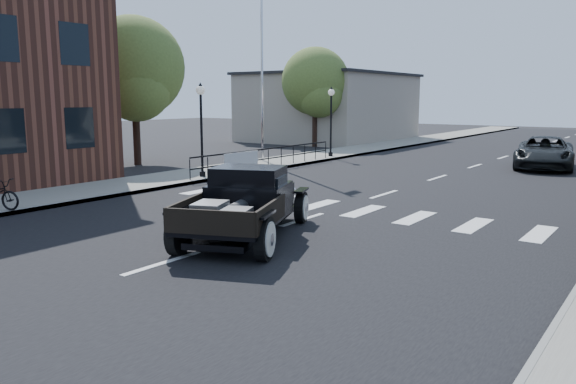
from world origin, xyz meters
The scene contains 14 objects.
ground centered at (0.00, 0.00, 0.00)m, with size 120.00×120.00×0.00m, color black.
road centered at (0.00, 15.00, 0.01)m, with size 14.00×80.00×0.02m, color black.
road_markings centered at (0.00, 10.00, 0.00)m, with size 12.00×60.00×0.06m, color silver, non-canonical shape.
sidewalk_left centered at (-8.50, 15.00, 0.07)m, with size 3.00×80.00×0.15m, color gray.
low_building_left centered at (-15.00, 28.00, 2.50)m, with size 10.00×12.00×5.00m, color #A39989.
railing centered at (-7.30, 10.00, 0.65)m, with size 0.08×10.00×1.00m, color black, non-canonical shape.
banner centered at (-7.22, 8.00, 0.45)m, with size 0.04×2.20×0.60m, color silver, non-canonical shape.
lamp_post_b centered at (-7.60, 6.00, 2.02)m, with size 0.36×0.36×3.74m, color black, non-canonical shape.
lamp_post_c centered at (-7.60, 16.00, 2.02)m, with size 0.36×0.36×3.74m, color black, non-canonical shape.
flagpole centered at (-9.20, 12.00, 5.85)m, with size 0.12×0.12×11.40m, color silver.
big_tree_near centered at (-14.00, 8.00, 3.62)m, with size 4.93×4.93×7.24m, color #4D622A, non-canonical shape.
big_tree_far centered at (-12.50, 22.00, 3.35)m, with size 4.56×4.56×6.69m, color #4D622A, non-canonical shape.
hotrod_pickup centered at (0.02, -0.40, 0.86)m, with size 2.32×4.97×1.72m, color black, non-canonical shape.
second_car centered at (2.88, 18.05, 0.75)m, with size 2.47×5.36×1.49m, color black.
Camera 1 is at (8.32, -10.35, 3.28)m, focal length 35.00 mm.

